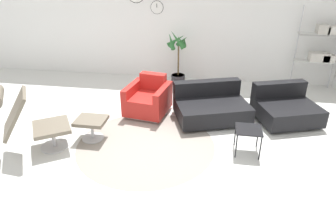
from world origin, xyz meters
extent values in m
plane|color=silver|center=(0.00, 0.00, 0.00)|extent=(12.00, 12.00, 0.00)
cube|color=white|center=(0.00, 3.03, 1.40)|extent=(12.00, 0.06, 2.80)
cylinder|color=black|center=(-0.71, 2.99, 1.73)|extent=(0.31, 0.01, 0.31)
cylinder|color=white|center=(-0.71, 2.98, 1.73)|extent=(0.29, 0.02, 0.29)
cube|color=black|center=(-0.71, 2.97, 1.78)|extent=(0.01, 0.01, 0.09)
cylinder|color=gray|center=(-0.29, -0.26, 0.00)|extent=(2.23, 2.23, 0.01)
cylinder|color=#BCBCC1|center=(-1.73, -0.54, 0.01)|extent=(0.61, 0.61, 0.02)
cylinder|color=#BCBCC1|center=(-1.73, -0.54, 0.17)|extent=(0.06, 0.06, 0.30)
cube|color=#6B6051|center=(-1.73, -0.54, 0.36)|extent=(0.77, 0.78, 0.06)
cube|color=#6B6051|center=(-2.11, -0.79, 0.69)|extent=(0.66, 0.71, 0.63)
cylinder|color=#BCBCC1|center=(-1.21, -0.21, 0.01)|extent=(0.36, 0.36, 0.02)
cylinder|color=#BCBCC1|center=(-1.21, -0.21, 0.17)|extent=(0.05, 0.05, 0.29)
cube|color=#6B6051|center=(-1.21, -0.21, 0.34)|extent=(0.49, 0.42, 0.06)
cube|color=silver|center=(-0.50, 0.85, 0.03)|extent=(0.71, 0.75, 0.06)
cube|color=red|center=(-0.50, 0.85, 0.23)|extent=(0.63, 0.88, 0.34)
cube|color=red|center=(-0.45, 1.16, 0.56)|extent=(0.53, 0.26, 0.33)
cube|color=red|center=(-0.19, 0.80, 0.32)|extent=(0.25, 0.81, 0.52)
cube|color=red|center=(-0.81, 0.90, 0.32)|extent=(0.25, 0.81, 0.52)
cube|color=black|center=(0.73, 0.79, 0.03)|extent=(1.36, 1.12, 0.05)
cube|color=black|center=(0.73, 0.79, 0.20)|extent=(1.52, 1.29, 0.31)
cube|color=black|center=(0.61, 1.13, 0.50)|extent=(1.29, 0.61, 0.29)
cube|color=black|center=(2.09, 0.94, 0.03)|extent=(1.13, 1.04, 0.05)
cube|color=black|center=(2.09, 0.94, 0.20)|extent=(1.28, 1.21, 0.31)
cube|color=black|center=(1.98, 1.28, 0.50)|extent=(1.04, 0.52, 0.29)
cube|color=black|center=(1.30, -0.21, 0.40)|extent=(0.39, 0.39, 0.02)
cylinder|color=black|center=(1.13, -0.39, 0.20)|extent=(0.02, 0.02, 0.39)
cylinder|color=black|center=(1.48, -0.39, 0.20)|extent=(0.02, 0.02, 0.39)
cylinder|color=black|center=(1.13, -0.04, 0.20)|extent=(0.02, 0.02, 0.39)
cylinder|color=black|center=(1.48, -0.04, 0.20)|extent=(0.02, 0.02, 0.39)
cylinder|color=#333338|center=(-0.12, 2.56, 0.11)|extent=(0.33, 0.33, 0.22)
cylinder|color=#382819|center=(-0.12, 2.56, 0.21)|extent=(0.30, 0.30, 0.02)
cylinder|color=brown|center=(-0.12, 2.56, 0.57)|extent=(0.04, 0.04, 0.70)
cone|color=#2D6B33|center=(0.01, 2.58, 1.03)|extent=(0.14, 0.34, 0.30)
cone|color=#2D6B33|center=(-0.05, 2.68, 1.03)|extent=(0.34, 0.26, 0.30)
cone|color=#2D6B33|center=(-0.21, 2.75, 1.03)|extent=(0.46, 0.28, 0.30)
cone|color=#2D6B33|center=(-0.24, 2.63, 1.00)|extent=(0.24, 0.32, 0.24)
cone|color=#2D6B33|center=(-0.29, 2.49, 1.06)|extent=(0.26, 0.42, 0.35)
cone|color=#2D6B33|center=(-0.14, 2.42, 1.11)|extent=(0.38, 0.14, 0.44)
cone|color=#2D6B33|center=(-0.06, 2.49, 1.06)|extent=(0.27, 0.26, 0.33)
cylinder|color=#BCBCC1|center=(2.55, 2.83, 0.94)|extent=(0.03, 0.03, 1.87)
cube|color=silver|center=(2.98, 2.71, 0.68)|extent=(0.92, 0.28, 0.02)
cube|color=silver|center=(2.98, 2.71, 1.27)|extent=(0.92, 0.28, 0.02)
cube|color=silver|center=(2.98, 2.71, 1.29)|extent=(0.92, 0.28, 0.02)
cube|color=beige|center=(3.23, 2.70, 0.76)|extent=(0.26, 0.24, 0.15)
cube|color=silver|center=(3.25, 2.70, 1.37)|extent=(0.35, 0.24, 0.17)
cube|color=#B7B2A8|center=(2.99, 2.70, 1.39)|extent=(0.24, 0.24, 0.19)
cube|color=beige|center=(3.04, 2.70, 0.78)|extent=(0.41, 0.24, 0.19)
camera|label=1|loc=(0.71, -4.28, 2.66)|focal=32.00mm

